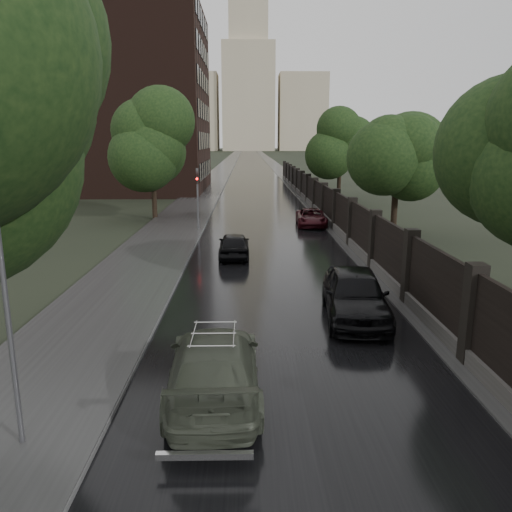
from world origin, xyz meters
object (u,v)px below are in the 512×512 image
(tree_right_b, at_px, (398,154))
(traffic_light, at_px, (198,194))
(hatchback_left, at_px, (234,245))
(car_right_far, at_px, (311,217))
(tree_right_c, at_px, (340,149))
(tree_left_far, at_px, (152,147))
(car_right_near, at_px, (355,294))
(volga_sedan, at_px, (214,366))
(lamp_post, at_px, (8,315))

(tree_right_b, height_order, traffic_light, tree_right_b)
(traffic_light, bearing_deg, hatchback_left, -71.82)
(tree_right_b, bearing_deg, car_right_far, 132.08)
(tree_right_c, xyz_separation_m, traffic_light, (-11.80, -15.01, -2.55))
(tree_right_c, height_order, hatchback_left, tree_right_c)
(tree_left_far, distance_m, car_right_near, 24.29)
(tree_right_c, xyz_separation_m, volga_sedan, (-9.40, -36.53, -4.22))
(tree_right_c, distance_m, car_right_near, 32.21)
(tree_right_b, relative_size, volga_sedan, 1.39)
(tree_right_c, bearing_deg, hatchback_left, -112.35)
(tree_right_b, xyz_separation_m, lamp_post, (-12.90, -20.50, -2.28))
(traffic_light, xyz_separation_m, car_right_far, (7.54, 1.72, -1.81))
(car_right_near, bearing_deg, traffic_light, 116.83)
(lamp_post, height_order, car_right_near, lamp_post)
(traffic_light, height_order, car_right_far, traffic_light)
(hatchback_left, bearing_deg, car_right_near, 114.18)
(car_right_near, bearing_deg, tree_right_c, 85.62)
(traffic_light, distance_m, car_right_near, 17.88)
(tree_left_far, bearing_deg, car_right_far, -16.29)
(tree_right_c, height_order, lamp_post, tree_right_c)
(lamp_post, height_order, hatchback_left, lamp_post)
(tree_left_far, xyz_separation_m, volga_sedan, (6.10, -26.53, -4.51))
(car_right_far, bearing_deg, tree_right_b, -45.30)
(traffic_light, distance_m, car_right_far, 7.95)
(volga_sedan, height_order, car_right_far, volga_sedan)
(car_right_far, bearing_deg, lamp_post, -106.30)
(traffic_light, height_order, volga_sedan, traffic_light)
(traffic_light, distance_m, volga_sedan, 21.72)
(car_right_near, relative_size, car_right_far, 1.15)
(tree_right_c, height_order, volga_sedan, tree_right_c)
(tree_right_c, bearing_deg, tree_left_far, -147.17)
(tree_left_far, xyz_separation_m, traffic_light, (3.70, -5.01, -2.84))
(tree_right_c, relative_size, traffic_light, 1.75)
(hatchback_left, bearing_deg, car_right_far, -119.19)
(tree_left_far, height_order, tree_right_b, tree_left_far)
(volga_sedan, bearing_deg, traffic_light, -85.92)
(lamp_post, distance_m, traffic_light, 23.52)
(tree_left_far, bearing_deg, tree_right_b, -27.30)
(tree_right_b, height_order, hatchback_left, tree_right_b)
(volga_sedan, bearing_deg, hatchback_left, -92.70)
(hatchback_left, relative_size, car_right_near, 0.77)
(tree_right_c, distance_m, volga_sedan, 37.96)
(tree_right_b, height_order, volga_sedan, tree_right_b)
(tree_right_b, xyz_separation_m, tree_right_c, (0.00, 18.00, 0.00))
(traffic_light, xyz_separation_m, car_right_near, (6.65, -16.52, -1.57))
(car_right_near, bearing_deg, car_right_far, 92.10)
(tree_right_c, bearing_deg, car_right_far, -107.76)
(hatchback_left, xyz_separation_m, car_right_far, (5.04, 9.33, -0.05))
(tree_right_b, bearing_deg, traffic_light, 165.76)
(lamp_post, bearing_deg, volga_sedan, 29.37)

